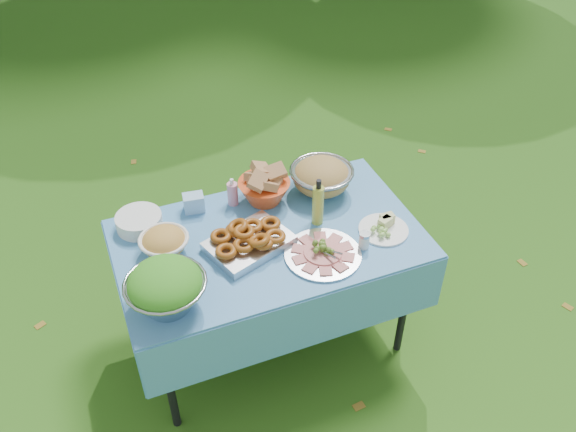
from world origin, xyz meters
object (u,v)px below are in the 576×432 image
at_px(pasta_bowl_steel, 321,176).
at_px(charcuterie_platter, 323,249).
at_px(bread_bowl, 264,186).
at_px(picnic_table, 270,292).
at_px(salad_bowl, 166,287).
at_px(oil_bottle, 318,202).
at_px(plate_stack, 139,221).

xyz_separation_m(pasta_bowl_steel, charcuterie_platter, (-0.20, -0.46, -0.05)).
relative_size(bread_bowl, pasta_bowl_steel, 0.81).
distance_m(picnic_table, pasta_bowl_steel, 0.66).
height_order(salad_bowl, oil_bottle, oil_bottle).
distance_m(picnic_table, bread_bowl, 0.55).
height_order(plate_stack, pasta_bowl_steel, pasta_bowl_steel).
height_order(picnic_table, plate_stack, plate_stack).
xyz_separation_m(salad_bowl, plate_stack, (-0.01, 0.56, -0.08)).
height_order(bread_bowl, pasta_bowl_steel, bread_bowl).
relative_size(plate_stack, pasta_bowl_steel, 0.68).
xyz_separation_m(bread_bowl, pasta_bowl_steel, (0.31, -0.03, -0.00)).
bearing_deg(bread_bowl, oil_bottle, -55.07).
relative_size(picnic_table, plate_stack, 6.47).
distance_m(picnic_table, salad_bowl, 0.78).
relative_size(picnic_table, bread_bowl, 5.46).
height_order(picnic_table, pasta_bowl_steel, pasta_bowl_steel).
distance_m(pasta_bowl_steel, charcuterie_platter, 0.51).
height_order(charcuterie_platter, oil_bottle, oil_bottle).
distance_m(plate_stack, charcuterie_platter, 0.91).
bearing_deg(picnic_table, oil_bottle, 4.29).
height_order(plate_stack, oil_bottle, oil_bottle).
bearing_deg(picnic_table, charcuterie_platter, -47.82).
distance_m(plate_stack, oil_bottle, 0.88).
relative_size(bread_bowl, oil_bottle, 1.04).
bearing_deg(picnic_table, salad_bowl, -155.64).
relative_size(plate_stack, charcuterie_platter, 0.62).
bearing_deg(charcuterie_platter, picnic_table, 132.18).
distance_m(bread_bowl, pasta_bowl_steel, 0.31).
bearing_deg(bread_bowl, plate_stack, 177.66).
xyz_separation_m(picnic_table, pasta_bowl_steel, (0.39, 0.25, 0.47)).
relative_size(picnic_table, pasta_bowl_steel, 4.42).
relative_size(pasta_bowl_steel, oil_bottle, 1.29).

